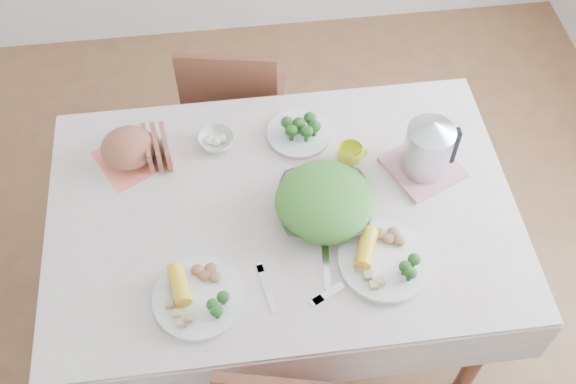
{
  "coord_description": "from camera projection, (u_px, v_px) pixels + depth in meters",
  "views": [
    {
      "loc": [
        -0.14,
        -1.22,
        2.54
      ],
      "look_at": [
        0.02,
        0.02,
        0.82
      ],
      "focal_mm": 42.0,
      "sensor_mm": 36.0,
      "label": 1
    }
  ],
  "objects": [
    {
      "name": "pink_tray",
      "position": [
        423.0,
        168.0,
        2.25
      ],
      "size": [
        0.29,
        0.29,
        0.02
      ],
      "primitive_type": "cube",
      "rotation": [
        0.0,
        0.0,
        0.41
      ],
      "color": "#CE7E88",
      "rests_on": "tablecloth"
    },
    {
      "name": "yellow_mug",
      "position": [
        350.0,
        154.0,
        2.25
      ],
      "size": [
        0.11,
        0.11,
        0.07
      ],
      "primitive_type": "imported",
      "rotation": [
        0.0,
        0.0,
        0.22
      ],
      "color": "#F7FF28",
      "rests_on": "tablecloth"
    },
    {
      "name": "knife",
      "position": [
        341.0,
        285.0,
        1.99
      ],
      "size": [
        0.19,
        0.11,
        0.0
      ],
      "primitive_type": "cube",
      "rotation": [
        0.0,
        0.0,
        2.04
      ],
      "color": "silver",
      "rests_on": "tablecloth"
    },
    {
      "name": "bread_loaf",
      "position": [
        129.0,
        148.0,
        2.23
      ],
      "size": [
        0.23,
        0.22,
        0.11
      ],
      "primitive_type": "ellipsoid",
      "rotation": [
        0.0,
        0.0,
        0.34
      ],
      "color": "brown",
      "rests_on": "napkin"
    },
    {
      "name": "chair_far",
      "position": [
        237.0,
        101.0,
        2.85
      ],
      "size": [
        0.46,
        0.46,
        0.88
      ],
      "primitive_type": "cube",
      "rotation": [
        0.0,
        0.0,
        2.96
      ],
      "color": "brown",
      "rests_on": "floor"
    },
    {
      "name": "electric_kettle",
      "position": [
        428.0,
        146.0,
        2.16
      ],
      "size": [
        0.16,
        0.16,
        0.22
      ],
      "primitive_type": "cylinder",
      "rotation": [
        0.0,
        0.0,
        -0.04
      ],
      "color": "#B2B5BA",
      "rests_on": "pink_tray"
    },
    {
      "name": "fruit_bowl",
      "position": [
        216.0,
        141.0,
        2.3
      ],
      "size": [
        0.14,
        0.14,
        0.04
      ],
      "primitive_type": "imported",
      "rotation": [
        0.0,
        0.0,
        0.17
      ],
      "color": "white",
      "rests_on": "tablecloth"
    },
    {
      "name": "tablecloth",
      "position": [
        283.0,
        209.0,
        2.17
      ],
      "size": [
        1.5,
        1.0,
        0.01
      ],
      "primitive_type": "cube",
      "color": "beige",
      "rests_on": "dining_table"
    },
    {
      "name": "dining_table",
      "position": [
        283.0,
        268.0,
        2.47
      ],
      "size": [
        1.4,
        0.9,
        0.75
      ],
      "primitive_type": "cube",
      "color": "brown",
      "rests_on": "floor"
    },
    {
      "name": "salad_bowl",
      "position": [
        324.0,
        207.0,
        2.12
      ],
      "size": [
        0.32,
        0.32,
        0.07
      ],
      "primitive_type": "imported",
      "rotation": [
        0.0,
        0.0,
        -0.09
      ],
      "color": "white",
      "rests_on": "tablecloth"
    },
    {
      "name": "floor",
      "position": [
        284.0,
        313.0,
        2.78
      ],
      "size": [
        3.6,
        3.6,
        0.0
      ],
      "primitive_type": "plane",
      "color": "brown",
      "rests_on": "ground"
    },
    {
      "name": "broccoli_plate",
      "position": [
        299.0,
        134.0,
        2.33
      ],
      "size": [
        0.29,
        0.29,
        0.02
      ],
      "primitive_type": "cylinder",
      "rotation": [
        0.0,
        0.0,
        0.38
      ],
      "color": "beige",
      "rests_on": "tablecloth"
    },
    {
      "name": "dinner_plate_right",
      "position": [
        385.0,
        262.0,
        2.03
      ],
      "size": [
        0.4,
        0.4,
        0.02
      ],
      "primitive_type": "cylinder",
      "rotation": [
        0.0,
        0.0,
        -0.72
      ],
      "color": "white",
      "rests_on": "tablecloth"
    },
    {
      "name": "napkin",
      "position": [
        132.0,
        159.0,
        2.28
      ],
      "size": [
        0.28,
        0.28,
        0.0
      ],
      "primitive_type": "cube",
      "rotation": [
        0.0,
        0.0,
        0.5
      ],
      "color": "#FF7B5E",
      "rests_on": "tablecloth"
    },
    {
      "name": "fork_right",
      "position": [
        326.0,
        263.0,
        2.04
      ],
      "size": [
        0.04,
        0.18,
        0.0
      ],
      "primitive_type": "cube",
      "rotation": [
        0.0,
        0.0,
        -0.11
      ],
      "color": "silver",
      "rests_on": "tablecloth"
    },
    {
      "name": "fork_left",
      "position": [
        267.0,
        288.0,
        1.99
      ],
      "size": [
        0.05,
        0.17,
        0.0
      ],
      "primitive_type": "cube",
      "rotation": [
        0.0,
        0.0,
        0.18
      ],
      "color": "silver",
      "rests_on": "tablecloth"
    },
    {
      "name": "dinner_plate_left",
      "position": [
        199.0,
        298.0,
        1.96
      ],
      "size": [
        0.31,
        0.31,
        0.02
      ],
      "primitive_type": "cylinder",
      "rotation": [
        0.0,
        0.0,
        -0.16
      ],
      "color": "white",
      "rests_on": "tablecloth"
    }
  ]
}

